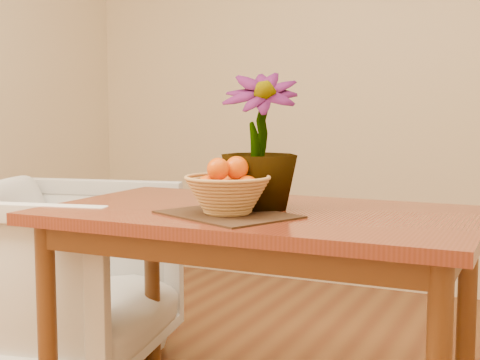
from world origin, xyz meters
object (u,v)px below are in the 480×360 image
at_px(wicker_basket, 228,196).
at_px(potted_plant, 259,141).
at_px(table, 260,236).
at_px(armchair, 56,268).

bearing_deg(wicker_basket, potted_plant, 76.04).
height_order(table, potted_plant, potted_plant).
xyz_separation_m(table, armchair, (-0.96, 0.14, -0.23)).
xyz_separation_m(wicker_basket, potted_plant, (0.04, 0.15, 0.16)).
distance_m(wicker_basket, armchair, 1.04).
bearing_deg(table, wicker_basket, -106.56).
height_order(table, armchair, armchair).
relative_size(table, potted_plant, 3.13).
relative_size(wicker_basket, armchair, 0.31).
relative_size(wicker_basket, potted_plant, 0.60).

